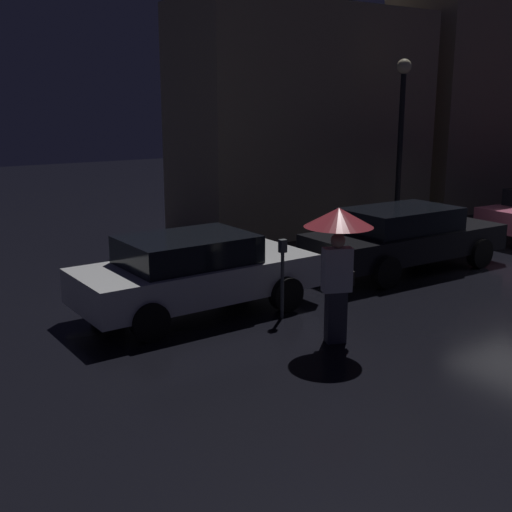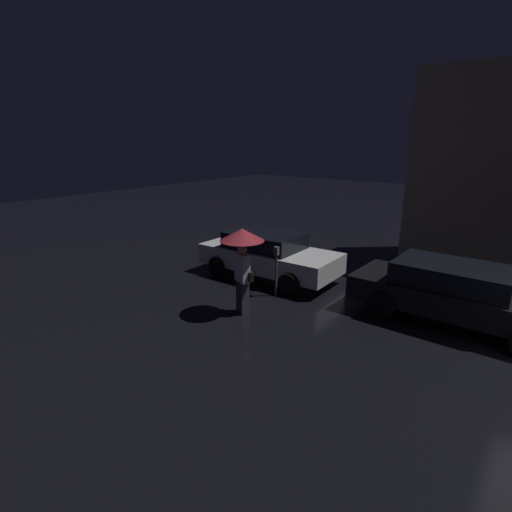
# 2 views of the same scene
# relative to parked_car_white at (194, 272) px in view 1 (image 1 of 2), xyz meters

# --- Properties ---
(building_facade_left) EXTENTS (7.51, 3.00, 6.14)m
(building_facade_left) POSITION_rel_parked_car_white_xyz_m (6.45, 5.19, 2.35)
(building_facade_left) COLOR gray
(building_facade_left) RESTS_ON ground
(building_facade_right) EXTENTS (9.02, 3.00, 9.91)m
(building_facade_right) POSITION_rel_parked_car_white_xyz_m (15.41, 5.19, 4.23)
(building_facade_right) COLOR gray
(building_facade_right) RESTS_ON ground
(parked_car_white) EXTENTS (4.26, 1.98, 1.37)m
(parked_car_white) POSITION_rel_parked_car_white_xyz_m (0.00, 0.00, 0.00)
(parked_car_white) COLOR silver
(parked_car_white) RESTS_ON ground
(parked_car_black) EXTENTS (4.71, 1.98, 1.37)m
(parked_car_black) POSITION_rel_parked_car_white_xyz_m (5.25, 0.05, 0.01)
(parked_car_black) COLOR black
(parked_car_black) RESTS_ON ground
(pedestrian_with_umbrella) EXTENTS (1.04, 1.04, 2.10)m
(pedestrian_with_umbrella) POSITION_rel_parked_car_white_xyz_m (1.08, -2.52, 0.92)
(pedestrian_with_umbrella) COLOR #383842
(pedestrian_with_umbrella) RESTS_ON ground
(parking_meter) EXTENTS (0.12, 0.10, 1.37)m
(parking_meter) POSITION_rel_parked_car_white_xyz_m (1.08, -1.12, 0.12)
(parking_meter) COLOR #4C5154
(parking_meter) RESTS_ON ground
(street_lamp_near) EXTENTS (0.38, 0.38, 4.67)m
(street_lamp_near) POSITION_rel_parked_car_white_xyz_m (7.45, 2.41, 2.33)
(street_lamp_near) COLOR black
(street_lamp_near) RESTS_ON ground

